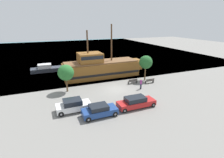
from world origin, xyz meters
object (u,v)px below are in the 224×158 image
(moored_boat_outer, at_px, (47,69))
(pedestrian_walking_near, at_px, (141,84))
(parked_car_curb_rear, at_px, (136,102))
(bench_promenade_west, at_px, (133,81))
(bench_promenade_east, at_px, (150,81))
(parked_car_curb_front, at_px, (99,110))
(parked_car_curb_mid, at_px, (73,105))
(pirate_ship, at_px, (101,67))
(moored_boat_dockside, at_px, (121,64))
(fire_hydrant, at_px, (80,101))

(moored_boat_outer, distance_m, pedestrian_walking_near, 22.00)
(moored_boat_outer, relative_size, parked_car_curb_rear, 1.39)
(bench_promenade_west, relative_size, pedestrian_walking_near, 0.99)
(bench_promenade_east, xyz_separation_m, bench_promenade_west, (-2.92, 0.98, -0.00))
(moored_boat_outer, distance_m, parked_car_curb_front, 23.29)
(parked_car_curb_mid, xyz_separation_m, bench_promenade_east, (14.59, 5.09, -0.31))
(pedestrian_walking_near, bearing_deg, moored_boat_outer, 128.75)
(parked_car_curb_front, xyz_separation_m, parked_car_curb_mid, (-2.60, 2.39, 0.05))
(pirate_ship, distance_m, parked_car_curb_rear, 14.43)
(parked_car_curb_mid, height_order, parked_car_curb_rear, parked_car_curb_mid)
(parked_car_curb_front, height_order, parked_car_curb_rear, parked_car_curb_rear)
(parked_car_curb_rear, bearing_deg, parked_car_curb_mid, 164.63)
(moored_boat_dockside, height_order, moored_boat_outer, moored_boat_outer)
(bench_promenade_east, distance_m, bench_promenade_west, 3.08)
(pirate_ship, height_order, moored_boat_outer, pirate_ship)
(parked_car_curb_rear, relative_size, pedestrian_walking_near, 2.85)
(parked_car_curb_rear, relative_size, bench_promenade_east, 2.88)
(moored_boat_dockside, bearing_deg, pirate_ship, -140.25)
(moored_boat_dockside, xyz_separation_m, moored_boat_outer, (-17.13, 2.12, 0.09))
(pirate_ship, distance_m, bench_promenade_east, 10.02)
(bench_promenade_east, bearing_deg, moored_boat_dockside, 88.28)
(pirate_ship, bearing_deg, fire_hydrant, -121.92)
(bench_promenade_east, bearing_deg, bench_promenade_west, 161.43)
(pirate_ship, xyz_separation_m, parked_car_curb_mid, (-7.76, -12.28, -1.12))
(fire_hydrant, height_order, pedestrian_walking_near, pedestrian_walking_near)
(moored_boat_dockside, bearing_deg, fire_hydrant, -129.74)
(parked_car_curb_front, height_order, fire_hydrant, parked_car_curb_front)
(pirate_ship, height_order, fire_hydrant, pirate_ship)
(moored_boat_outer, distance_m, parked_car_curb_mid, 20.52)
(parked_car_curb_front, bearing_deg, pedestrian_walking_near, 32.00)
(moored_boat_dockside, bearing_deg, bench_promenade_west, -105.18)
(moored_boat_outer, height_order, bench_promenade_east, moored_boat_outer)
(parked_car_curb_rear, xyz_separation_m, bench_promenade_east, (6.94, 7.20, -0.28))
(moored_boat_dockside, distance_m, bench_promenade_east, 13.20)
(fire_hydrant, relative_size, bench_promenade_east, 0.44)
(bench_promenade_west, bearing_deg, bench_promenade_east, -18.57)
(pirate_ship, relative_size, moored_boat_outer, 2.33)
(parked_car_curb_rear, bearing_deg, bench_promenade_east, 46.04)
(parked_car_curb_front, xyz_separation_m, pedestrian_walking_near, (9.03, 5.64, 0.19))
(bench_promenade_east, bearing_deg, fire_hydrant, -165.42)
(parked_car_curb_rear, bearing_deg, pedestrian_walking_near, 53.42)
(parked_car_curb_mid, bearing_deg, moored_boat_outer, 96.00)
(pedestrian_walking_near, bearing_deg, bench_promenade_east, 31.83)
(fire_hydrant, bearing_deg, parked_car_curb_rear, -29.37)
(parked_car_curb_mid, bearing_deg, parked_car_curb_rear, -15.37)
(moored_boat_outer, bearing_deg, parked_car_curb_front, -78.24)
(moored_boat_dockside, xyz_separation_m, bench_promenade_west, (-3.31, -12.22, -0.10))
(moored_boat_outer, height_order, parked_car_curb_rear, moored_boat_outer)
(moored_boat_outer, height_order, fire_hydrant, moored_boat_outer)
(parked_car_curb_front, distance_m, fire_hydrant, 4.26)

